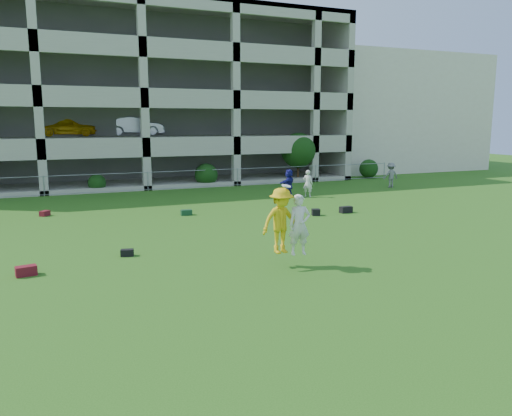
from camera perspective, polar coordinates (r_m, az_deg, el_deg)
name	(u,v)px	position (r m, az deg, el deg)	size (l,w,h in m)	color
ground	(279,275)	(14.16, 2.60, -7.66)	(100.00, 100.00, 0.00)	#235114
stucco_building	(370,114)	(49.47, 12.95, 10.43)	(16.00, 14.00, 10.00)	beige
bystander_d	(289,183)	(28.64, 3.77, 2.86)	(1.48, 0.47, 1.59)	navy
bystander_e	(308,183)	(28.72, 5.94, 2.81)	(0.57, 0.37, 1.56)	silver
bystander_f	(391,175)	(33.91, 15.15, 3.65)	(1.05, 0.60, 1.62)	slate
bag_red_a	(26,271)	(15.46, -24.79, -6.53)	(0.55, 0.30, 0.28)	#510E15
bag_black_b	(127,253)	(16.59, -14.51, -4.96)	(0.40, 0.25, 0.22)	black
crate_d	(316,212)	(23.11, 6.85, -0.48)	(0.35, 0.35, 0.30)	black
bag_black_e	(346,210)	(24.01, 10.24, -0.18)	(0.60, 0.30, 0.30)	black
bag_red_f	(45,213)	(24.80, -23.00, -0.57)	(0.45, 0.28, 0.24)	#580F1C
bag_green_g	(186,212)	(23.25, -7.96, -0.50)	(0.50, 0.30, 0.25)	#143821
frisbee_contest	(285,222)	(14.63, 3.37, -1.56)	(1.52, 0.86, 2.12)	gold
parking_garage	(123,99)	(40.34, -14.93, 11.99)	(30.00, 14.00, 12.00)	#9E998C
fence	(148,181)	(31.93, -12.26, 3.04)	(36.06, 0.06, 1.20)	gray
shrub_row	(214,163)	(33.66, -4.82, 5.10)	(34.38, 2.52, 3.50)	#163D11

